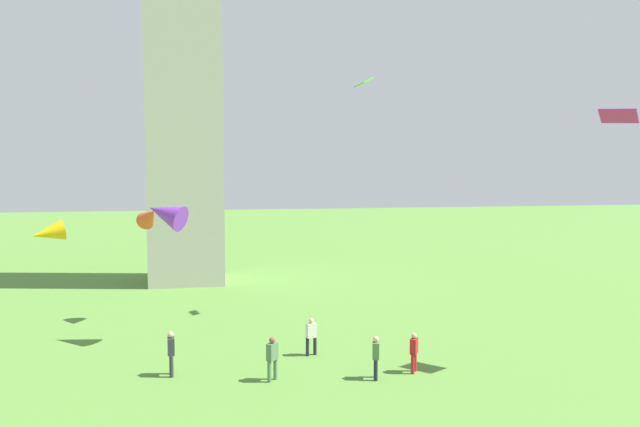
# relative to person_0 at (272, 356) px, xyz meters

# --- Properties ---
(person_0) EXTENTS (0.51, 0.52, 1.78)m
(person_0) POSITION_rel_person_0_xyz_m (0.00, 0.00, 0.00)
(person_0) COLOR #51754C
(person_0) RESTS_ON ground_plane
(person_1) EXTENTS (0.37, 0.53, 1.76)m
(person_1) POSITION_rel_person_0_xyz_m (4.13, -0.57, -0.01)
(person_1) COLOR #1E2333
(person_1) RESTS_ON ground_plane
(person_2) EXTENTS (0.52, 0.37, 1.72)m
(person_2) POSITION_rel_person_0_xyz_m (2.09, 2.94, -0.03)
(person_2) COLOR #1E2333
(person_2) RESTS_ON ground_plane
(person_3) EXTENTS (0.31, 0.57, 1.84)m
(person_3) POSITION_rel_person_0_xyz_m (-4.01, 1.37, 0.04)
(person_3) COLOR #2D3338
(person_3) RESTS_ON ground_plane
(person_4) EXTENTS (0.45, 0.50, 1.68)m
(person_4) POSITION_rel_person_0_xyz_m (5.90, -0.13, -0.06)
(person_4) COLOR red
(person_4) RESTS_ON ground_plane
(kite_flying_0) EXTENTS (1.70, 2.01, 1.55)m
(kite_flying_0) POSITION_rel_person_0_xyz_m (-5.59, 10.34, 4.91)
(kite_flying_0) COLOR #EA4F27
(kite_flying_1) EXTENTS (2.47, 2.13, 1.76)m
(kite_flying_1) POSITION_rel_person_0_xyz_m (-4.49, 6.29, 5.33)
(kite_flying_1) COLOR purple
(kite_flying_2) EXTENTS (1.72, 1.46, 1.15)m
(kite_flying_2) POSITION_rel_person_0_xyz_m (-9.43, 4.71, 4.65)
(kite_flying_2) COLOR #E4AF0D
(kite_flying_3) EXTENTS (1.04, 1.31, 0.54)m
(kite_flying_3) POSITION_rel_person_0_xyz_m (6.36, 10.01, 12.40)
(kite_flying_3) COLOR #3FDD09
(kite_flying_5) EXTENTS (1.62, 1.68, 0.60)m
(kite_flying_5) POSITION_rel_person_0_xyz_m (14.19, -1.30, 9.64)
(kite_flying_5) COLOR #B72180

